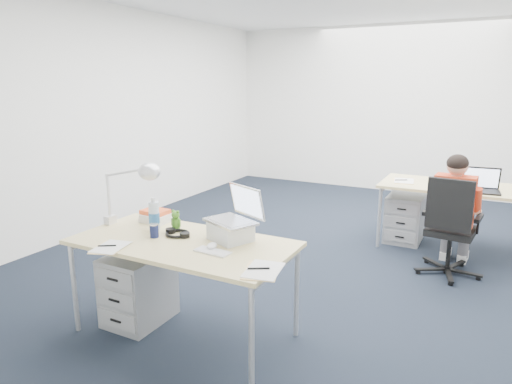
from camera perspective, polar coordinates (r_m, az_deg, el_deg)
floor at (r=5.06m, az=9.91°, el=-8.04°), size 7.00×7.00×0.00m
room at (r=4.71m, az=10.76°, el=11.74°), size 6.02×7.02×2.80m
desk_near at (r=3.35m, az=-9.16°, el=-6.81°), size 1.60×0.80×0.73m
desk_far at (r=5.52m, az=23.77°, el=0.26°), size 1.60×0.80×0.73m
office_chair at (r=4.84m, az=22.93°, el=-6.40°), size 0.69×0.69×0.99m
seated_person at (r=4.91m, az=23.57°, el=-2.36°), size 0.38×0.66×1.18m
drawer_pedestal_near at (r=3.76m, az=-14.45°, el=-11.52°), size 0.40×0.50×0.55m
drawer_pedestal_far at (r=5.70m, az=18.10°, el=-3.12°), size 0.40×0.50×0.55m
silver_laptop at (r=3.26m, az=-3.23°, el=-2.85°), size 0.44×0.41×0.38m
wireless_keyboard at (r=3.09m, az=-5.45°, el=-7.41°), size 0.26×0.12×0.01m
computer_mouse at (r=3.15m, az=-5.52°, el=-6.73°), size 0.10×0.12×0.04m
headphones at (r=3.46m, az=-9.78°, el=-5.04°), size 0.27×0.22×0.04m
can_koozie at (r=3.44m, az=-12.61°, el=-4.71°), size 0.07×0.07×0.10m
water_bottle at (r=3.56m, az=-12.63°, el=-2.74°), size 0.10×0.10×0.26m
bear_figurine at (r=3.54m, az=-10.00°, el=-3.50°), size 0.10×0.08×0.17m
book_stack at (r=3.81m, az=-12.45°, el=-2.93°), size 0.23×0.18×0.10m
cordless_phone at (r=3.76m, az=-12.50°, el=-2.77°), size 0.04×0.03×0.15m
papers_left at (r=3.32m, az=-17.90°, el=-6.60°), size 0.25×0.30×0.01m
papers_right at (r=2.78m, az=0.68°, el=-9.79°), size 0.26×0.33×0.01m
sunglasses at (r=3.28m, az=-3.05°, el=-6.02°), size 0.10×0.05×0.02m
desk_lamp at (r=3.68m, az=-16.18°, el=-0.05°), size 0.51×0.27×0.56m
dark_laptop at (r=5.27m, az=26.42°, el=1.38°), size 0.39×0.38×0.26m
far_papers at (r=5.53m, az=17.89°, el=1.30°), size 0.27×0.34×0.01m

